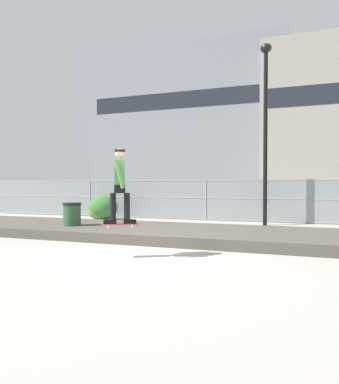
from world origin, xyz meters
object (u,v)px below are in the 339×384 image
object	(u,v)px
skater	(120,182)
parked_car_mid	(275,201)
shrub_left	(99,211)
shrub_center	(103,208)
street_lamp	(266,114)
trash_bin	(72,218)
skateboard	(120,224)
parked_car_near	(166,199)

from	to	relation	value
skater	parked_car_mid	distance (m)	11.06
shrub_left	shrub_center	xyz separation A→B (m)	(0.18, 0.10, 0.17)
street_lamp	trash_bin	xyz separation A→B (m)	(-5.91, -4.49, -3.94)
skateboard	parked_car_near	bearing A→B (deg)	103.64
street_lamp	trash_bin	size ratio (longest dim) A/B	7.01
shrub_left	trash_bin	distance (m)	4.58
street_lamp	shrub_left	size ratio (longest dim) A/B	7.24
street_lamp	parked_car_mid	size ratio (longest dim) A/B	1.60
street_lamp	shrub_center	bearing A→B (deg)	-179.35
skateboard	trash_bin	distance (m)	4.09
trash_bin	skateboard	bearing A→B (deg)	-40.71
shrub_center	trash_bin	size ratio (longest dim) A/B	1.38
skateboard	street_lamp	xyz separation A→B (m)	(2.82, 7.15, 3.71)
skater	parked_car_mid	size ratio (longest dim) A/B	0.37
skateboard	shrub_left	bearing A→B (deg)	123.63
skater	shrub_left	xyz separation A→B (m)	(-4.64, 6.97, -1.30)
skateboard	street_lamp	bearing A→B (deg)	68.50
street_lamp	parked_car_mid	world-z (taller)	street_lamp
shrub_left	trash_bin	size ratio (longest dim) A/B	0.97
skateboard	trash_bin	bearing A→B (deg)	139.29
parked_car_mid	shrub_left	distance (m)	8.60
skater	shrub_left	distance (m)	8.47
skateboard	shrub_center	size ratio (longest dim) A/B	0.57
shrub_center	trash_bin	bearing A→B (deg)	-72.78
skateboard	parked_car_mid	world-z (taller)	parked_car_mid
street_lamp	parked_car_near	bearing A→B (deg)	145.67
street_lamp	shrub_left	bearing A→B (deg)	-178.59
skater	street_lamp	bearing A→B (deg)	68.50
parked_car_mid	parked_car_near	bearing A→B (deg)	176.85
skateboard	parked_car_near	size ratio (longest dim) A/B	0.18
shrub_left	shrub_center	bearing A→B (deg)	29.66
shrub_left	parked_car_near	bearing A→B (deg)	62.94
skater	shrub_center	xyz separation A→B (m)	(-4.46, 7.07, -1.14)
skateboard	shrub_left	distance (m)	8.38
parked_car_near	shrub_left	world-z (taller)	parked_car_near
shrub_left	skateboard	bearing A→B (deg)	-56.37
street_lamp	parked_car_near	xyz separation A→B (m)	(-5.46, 3.73, -3.62)
shrub_left	shrub_center	world-z (taller)	shrub_center
skateboard	trash_bin	xyz separation A→B (m)	(-3.09, 2.66, -0.22)
skater	trash_bin	world-z (taller)	skater
parked_car_near	shrub_center	distance (m)	4.23
skater	shrub_center	distance (m)	8.44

